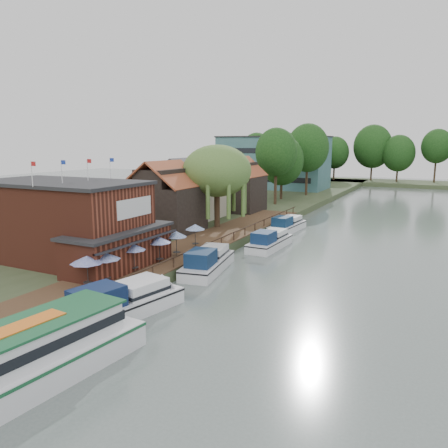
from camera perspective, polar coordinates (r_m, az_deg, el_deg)
The scene contains 28 objects.
ground at distance 34.77m, azimuth -0.06°, elevation -8.93°, with size 260.00×260.00×0.00m, color #54615C.
land_bank at distance 79.11m, azimuth -8.07°, elevation 2.36°, with size 50.00×140.00×1.00m, color #384728.
quay_deck at distance 46.60m, azimuth -3.31°, elevation -2.56°, with size 6.00×50.00×0.10m, color #47301E.
quay_rail at distance 45.67m, azimuth -0.06°, elevation -2.23°, with size 0.20×49.00×1.00m, color black, non-canonical shape.
pub at distance 40.93m, azimuth -18.51°, elevation 0.23°, with size 20.00×11.00×7.30m, color maroon, non-canonical shape.
hotel_block at distance 105.96m, azimuth 6.45°, elevation 8.05°, with size 25.40×12.40×12.30m, color #38666B, non-canonical shape.
cottage_a at distance 52.90m, azimuth -7.77°, elevation 3.55°, with size 8.60×7.60×8.50m, color black, non-canonical shape.
cottage_b at distance 62.86m, azimuth -4.88°, elevation 4.70°, with size 9.60×8.60×8.50m, color beige, non-canonical shape.
cottage_c at distance 68.89m, azimuth 1.92°, elevation 5.24°, with size 7.60×7.60×8.50m, color black, non-canonical shape.
willow at distance 54.75m, azimuth -0.92°, elevation 4.89°, with size 8.60×8.60×10.43m, color #476B2D, non-canonical shape.
umbrella_0 at distance 33.77m, azimuth -17.39°, elevation -5.94°, with size 2.46×2.46×2.38m, color #1B2C98, non-canonical shape.
umbrella_1 at distance 34.45m, azimuth -15.19°, elevation -5.50°, with size 2.32×2.32×2.38m, color navy, non-canonical shape.
umbrella_2 at distance 36.78m, azimuth -11.67°, elevation -4.33°, with size 2.01×2.01×2.38m, color #1C379C, non-canonical shape.
umbrella_3 at distance 39.07m, azimuth -8.45°, elevation -3.35°, with size 2.18×2.18×2.38m, color navy, non-canonical shape.
umbrella_4 at distance 41.24m, azimuth -6.23°, elevation -2.56°, with size 2.04×2.04×2.38m, color navy, non-canonical shape.
umbrella_5 at distance 44.61m, azimuth -3.78°, elevation -1.53°, with size 2.04×2.04×2.38m, color #1A4692, non-canonical shape.
cruiser_0 at distance 30.64m, azimuth -13.15°, elevation -9.42°, with size 3.36×10.38×2.54m, color white, non-canonical shape.
cruiser_1 at distance 40.03m, azimuth -2.13°, elevation -4.55°, with size 3.14×9.72×2.35m, color silver, non-canonical shape.
cruiser_2 at distance 48.94m, azimuth 6.00°, elevation -1.91°, with size 2.96×9.16×2.19m, color silver, non-canonical shape.
cruiser_3 at distance 58.79m, azimuth 8.26°, elevation 0.13°, with size 2.94×9.11×2.18m, color white, non-canonical shape.
tour_boat at distance 23.48m, azimuth -26.21°, elevation -15.82°, with size 4.06×14.43×3.15m, color silver, non-canonical shape.
swan at distance 27.27m, azimuth -22.12°, elevation -14.90°, with size 0.44×0.44×0.44m, color white.
bank_tree_0 at distance 76.84m, azimuth 6.79°, elevation 7.49°, with size 7.22×7.22×13.24m, color #143811, non-canonical shape.
bank_tree_1 at distance 84.28m, azimuth 7.55°, elevation 7.34°, with size 8.23×8.23×12.10m, color #143811, non-canonical shape.
bank_tree_2 at distance 91.66m, azimuth 10.81°, elevation 8.27°, with size 8.56×8.56×14.57m, color #143811, non-canonical shape.
bank_tree_3 at distance 111.15m, azimuth 11.42°, elevation 7.94°, with size 7.84×7.84×12.00m, color #143811, non-canonical shape.
bank_tree_4 at distance 121.75m, azimuth 10.75°, elevation 8.29°, with size 8.68×8.68×12.52m, color #143811, non-canonical shape.
bank_tree_5 at distance 127.66m, azimuth 11.97°, elevation 8.23°, with size 8.02×8.02×12.02m, color #143811, non-canonical shape.
Camera 1 is at (14.77, -29.27, 11.56)m, focal length 35.00 mm.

